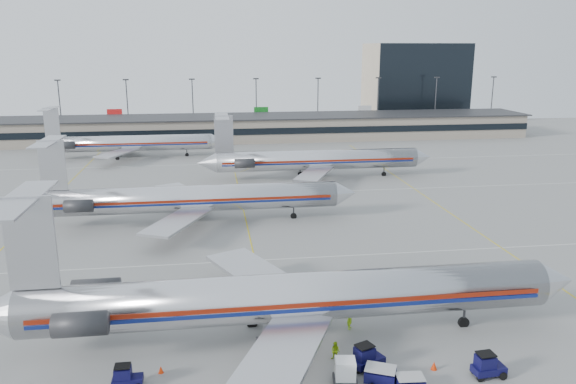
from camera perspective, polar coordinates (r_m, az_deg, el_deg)
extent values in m
plane|color=gray|center=(55.45, -2.49, -10.69)|extent=(260.00, 260.00, 0.00)
cube|color=silver|center=(64.61, -3.37, -6.95)|extent=(160.00, 0.15, 0.02)
cube|color=gray|center=(149.49, -6.21, 6.44)|extent=(160.00, 16.00, 6.00)
cube|color=black|center=(141.45, -6.10, 6.07)|extent=(160.00, 0.20, 1.60)
cube|color=#2D2D30|center=(149.10, -6.24, 7.61)|extent=(162.00, 17.00, 0.30)
cylinder|color=#38383D|center=(167.71, -22.13, 7.88)|extent=(0.30, 0.30, 15.00)
cube|color=#2D2D30|center=(167.16, -22.38, 10.46)|extent=(1.60, 0.40, 0.35)
cylinder|color=#38383D|center=(164.32, -15.98, 8.27)|extent=(0.30, 0.30, 15.00)
cube|color=#2D2D30|center=(163.75, -16.17, 10.91)|extent=(1.60, 0.40, 0.35)
cylinder|color=#38383D|center=(162.85, -9.63, 8.56)|extent=(0.30, 0.30, 15.00)
cube|color=#2D2D30|center=(162.28, -9.75, 11.23)|extent=(1.60, 0.40, 0.35)
cylinder|color=#38383D|center=(163.37, -3.24, 8.76)|extent=(0.30, 0.30, 15.00)
cube|color=#2D2D30|center=(162.80, -3.28, 11.42)|extent=(1.60, 0.40, 0.35)
cylinder|color=#38383D|center=(165.84, 3.04, 8.85)|extent=(0.30, 0.30, 15.00)
cube|color=#2D2D30|center=(165.28, 3.08, 11.47)|extent=(1.60, 0.40, 0.35)
cylinder|color=#38383D|center=(170.20, 9.07, 8.83)|extent=(0.30, 0.30, 15.00)
cube|color=#2D2D30|center=(169.66, 9.18, 11.38)|extent=(1.60, 0.40, 0.35)
cylinder|color=#38383D|center=(176.30, 14.74, 8.73)|extent=(0.30, 0.30, 15.00)
cube|color=#2D2D30|center=(175.77, 14.90, 11.19)|extent=(1.60, 0.40, 0.35)
cylinder|color=#38383D|center=(183.96, 19.99, 8.56)|extent=(0.30, 0.30, 15.00)
cube|color=#2D2D30|center=(183.45, 20.19, 10.92)|extent=(1.60, 0.40, 0.35)
cube|color=tan|center=(190.40, 12.70, 10.75)|extent=(30.00, 20.00, 25.00)
cylinder|color=silver|center=(46.68, 0.53, -10.63)|extent=(42.88, 3.97, 3.97)
cone|color=silver|center=(54.85, 25.47, -8.18)|extent=(3.43, 3.97, 3.97)
cube|color=maroon|center=(44.84, 0.91, -11.51)|extent=(40.74, 0.05, 0.38)
cube|color=navy|center=(45.03, 0.91, -12.00)|extent=(40.74, 0.05, 0.30)
cube|color=#BBBBC0|center=(53.71, -2.97, -8.43)|extent=(9.97, 14.53, 0.34)
cube|color=#BBBBC0|center=(40.36, -0.96, -16.66)|extent=(9.97, 14.53, 0.34)
cube|color=#BBBBC0|center=(46.16, -24.69, -4.78)|extent=(3.64, 0.27, 7.29)
cube|color=#BBBBC0|center=(45.33, -25.53, -0.68)|extent=(2.57, 11.26, 0.19)
cylinder|color=#2D2D30|center=(49.87, -18.89, -9.35)|extent=(3.86, 1.82, 1.82)
cylinder|color=#2D2D30|center=(44.45, -20.32, -12.48)|extent=(3.86, 1.82, 1.82)
cylinder|color=#2D2D30|center=(52.12, 17.45, -12.03)|extent=(0.21, 0.21, 1.77)
cylinder|color=#2D2D30|center=(45.41, -3.15, -15.49)|extent=(0.21, 0.21, 1.77)
cylinder|color=#2D2D30|center=(49.92, -3.67, -12.57)|extent=(0.21, 0.21, 1.77)
cylinder|color=black|center=(52.34, 17.40, -12.53)|extent=(0.96, 0.32, 0.96)
cylinder|color=silver|center=(78.22, -9.45, -0.66)|extent=(39.36, 3.64, 3.64)
cone|color=silver|center=(80.46, 5.85, -0.11)|extent=(3.15, 3.64, 3.64)
cone|color=#BBBBC0|center=(81.72, -24.66, -1.15)|extent=(3.54, 3.64, 3.64)
cube|color=maroon|center=(76.42, -9.48, -0.90)|extent=(37.40, 0.05, 0.34)
cube|color=navy|center=(76.52, -9.47, -1.19)|extent=(37.40, 0.05, 0.28)
cube|color=#BBBBC0|center=(85.21, -10.65, -0.15)|extent=(9.15, 13.34, 0.31)
cube|color=#BBBBC0|center=(71.96, -11.09, -2.88)|extent=(9.15, 13.34, 0.31)
cube|color=#BBBBC0|center=(79.71, -22.81, 2.50)|extent=(3.35, 0.25, 6.69)
cube|color=#BBBBC0|center=(79.26, -23.23, 4.72)|extent=(2.36, 10.33, 0.18)
cylinder|color=#2D2D30|center=(82.61, -19.70, -0.30)|extent=(3.54, 1.67, 1.67)
cylinder|color=#2D2D30|center=(77.31, -20.50, -1.34)|extent=(3.54, 1.67, 1.67)
cylinder|color=#2D2D30|center=(79.74, 0.58, -2.13)|extent=(0.20, 0.20, 1.62)
cylinder|color=#2D2D30|center=(76.83, -11.61, -3.08)|extent=(0.20, 0.20, 1.62)
cylinder|color=#2D2D30|center=(81.34, -11.42, -2.09)|extent=(0.20, 0.20, 1.62)
cylinder|color=black|center=(79.87, 0.58, -2.45)|extent=(0.89, 0.30, 0.89)
cylinder|color=silver|center=(104.15, 3.06, 3.27)|extent=(37.34, 3.64, 3.64)
cone|color=silver|center=(109.80, 13.50, 3.47)|extent=(3.14, 3.64, 3.64)
cone|color=#BBBBC0|center=(102.26, -8.27, 2.94)|extent=(3.54, 3.64, 3.64)
cube|color=maroon|center=(102.36, 3.25, 3.16)|extent=(35.47, 0.05, 0.34)
cube|color=navy|center=(102.44, 3.25, 2.94)|extent=(35.47, 0.05, 0.28)
cube|color=#BBBBC0|center=(110.63, 1.37, 3.43)|extent=(9.14, 13.32, 0.31)
cube|color=#BBBBC0|center=(97.37, 2.69, 1.90)|extent=(9.14, 13.32, 0.31)
cube|color=#BBBBC0|center=(101.40, -6.54, 5.86)|extent=(3.34, 0.25, 6.68)
cube|color=#BBBBC0|center=(100.98, -6.76, 7.62)|extent=(2.36, 10.32, 0.18)
cylinder|color=#2D2D30|center=(105.12, -4.63, 3.52)|extent=(3.54, 1.67, 1.67)
cylinder|color=#2D2D30|center=(99.63, -4.43, 2.91)|extent=(3.54, 1.67, 1.67)
cylinder|color=#2D2D30|center=(107.83, 9.72, 2.04)|extent=(0.20, 0.20, 1.62)
cylinder|color=#2D2D30|center=(101.90, 1.66, 1.53)|extent=(0.20, 0.20, 1.62)
cylinder|color=#2D2D30|center=(106.44, 1.24, 2.09)|extent=(0.20, 0.20, 1.62)
cylinder|color=black|center=(107.93, 9.71, 1.80)|extent=(0.88, 0.29, 0.88)
cylinder|color=silver|center=(128.56, -15.66, 4.80)|extent=(35.15, 3.42, 3.42)
cone|color=silver|center=(127.43, -7.12, 5.14)|extent=(2.96, 3.42, 3.42)
cone|color=#BBBBC0|center=(132.51, -23.95, 4.37)|extent=(3.33, 3.42, 3.42)
cube|color=maroon|center=(126.86, -15.77, 4.73)|extent=(33.39, 0.05, 0.32)
cube|color=navy|center=(126.92, -15.75, 4.57)|extent=(33.39, 0.05, 0.26)
cube|color=#BBBBC0|center=(135.30, -16.07, 4.83)|extent=(8.60, 12.54, 0.30)
cube|color=#BBBBC0|center=(122.67, -16.87, 3.83)|extent=(8.60, 12.54, 0.30)
cube|color=#BBBBC0|center=(131.05, -22.88, 6.53)|extent=(3.15, 0.23, 6.29)
cube|color=#BBBBC0|center=(130.80, -23.12, 7.80)|extent=(2.22, 9.71, 0.17)
cylinder|color=#2D2D30|center=(133.42, -21.06, 4.83)|extent=(3.33, 1.57, 1.57)
cylinder|color=#2D2D30|center=(128.35, -21.57, 4.43)|extent=(3.33, 1.57, 1.57)
cylinder|color=#2D2D30|center=(127.93, -10.24, 3.93)|extent=(0.19, 0.19, 1.53)
cylinder|color=#2D2D30|center=(127.22, -16.95, 3.48)|extent=(0.19, 0.19, 1.53)
cylinder|color=#2D2D30|center=(131.54, -16.67, 3.84)|extent=(0.19, 0.19, 1.53)
cylinder|color=black|center=(128.01, -10.23, 3.74)|extent=(0.83, 0.28, 0.83)
cube|color=#0A0934|center=(43.74, -15.97, -17.90)|extent=(2.13, 1.07, 0.48)
cube|color=#0A0934|center=(43.48, -16.42, -17.24)|extent=(1.16, 0.97, 0.87)
cube|color=black|center=(43.18, -16.48, -16.58)|extent=(1.11, 0.92, 0.08)
cylinder|color=black|center=(44.17, -14.82, -17.86)|extent=(0.54, 0.17, 0.54)
cylinder|color=black|center=(44.40, -16.90, -17.84)|extent=(0.54, 0.17, 0.54)
cube|color=#0A0934|center=(44.60, 8.16, -16.64)|extent=(2.72, 2.07, 0.55)
cube|color=#0A0934|center=(44.18, 7.77, -15.95)|extent=(1.66, 1.54, 1.00)
cube|color=black|center=(43.85, 7.80, -15.20)|extent=(1.58, 1.47, 0.09)
cylinder|color=black|center=(45.44, 9.07, -16.49)|extent=(0.62, 0.20, 0.62)
cylinder|color=black|center=(44.54, 9.50, -17.20)|extent=(0.62, 0.20, 0.62)
cylinder|color=black|center=(44.99, 6.82, -16.74)|extent=(0.62, 0.20, 0.62)
cylinder|color=black|center=(44.08, 7.20, -17.46)|extent=(0.62, 0.20, 0.62)
cube|color=#0A0934|center=(45.71, 19.71, -16.60)|extent=(2.47, 1.37, 0.54)
cube|color=#0A0934|center=(45.24, 19.41, -15.96)|extent=(1.38, 1.18, 0.98)
cube|color=black|center=(44.93, 19.48, -15.24)|extent=(1.32, 1.12, 0.09)
cylinder|color=black|center=(46.64, 20.35, -16.42)|extent=(0.61, 0.20, 0.61)
cylinder|color=black|center=(45.83, 21.01, -17.06)|extent=(0.61, 0.20, 0.61)
cylinder|color=black|center=(45.90, 18.36, -16.77)|extent=(0.61, 0.20, 0.61)
cylinder|color=black|center=(45.08, 18.99, -17.44)|extent=(0.61, 0.20, 0.61)
cube|color=#0A0934|center=(43.07, 9.36, -17.89)|extent=(2.59, 2.26, 0.80)
cube|color=#A3A3A3|center=(42.77, 9.39, -17.24)|extent=(2.59, 2.26, 0.07)
cylinder|color=black|center=(44.02, 10.13, -17.80)|extent=(0.41, 0.16, 0.41)
cylinder|color=black|center=(43.02, 10.67, -18.66)|extent=(0.41, 0.16, 0.41)
cylinder|color=black|center=(43.60, 8.03, -18.06)|extent=(0.41, 0.16, 0.41)
cube|color=#0A0934|center=(42.73, 12.29, -18.44)|extent=(2.02, 1.46, 0.71)
cube|color=#A3A3A3|center=(42.46, 12.33, -17.86)|extent=(2.02, 1.46, 0.06)
cylinder|color=black|center=(43.60, 12.92, -18.34)|extent=(0.37, 0.14, 0.37)
cylinder|color=black|center=(43.16, 11.06, -18.60)|extent=(0.37, 0.14, 0.37)
cube|color=#2D2D30|center=(43.02, 5.81, -18.41)|extent=(1.92, 1.68, 0.29)
cube|color=white|center=(42.56, 5.84, -17.43)|extent=(1.62, 1.54, 1.44)
cylinder|color=black|center=(43.70, 6.51, -18.05)|extent=(0.23, 0.12, 0.23)
cylinder|color=black|center=(43.42, 4.70, -18.24)|extent=(0.23, 0.12, 0.23)
cube|color=#A3A3A3|center=(48.53, -0.45, -13.96)|extent=(3.74, 1.92, 0.49)
cube|color=#2D2D30|center=(48.08, 0.27, -12.72)|extent=(3.71, 1.55, 1.27)
cylinder|color=black|center=(49.27, 0.99, -13.77)|extent=(0.49, 0.16, 0.49)
cylinder|color=black|center=(48.32, 1.20, -14.37)|extent=(0.49, 0.16, 0.49)
cylinder|color=black|center=(48.97, -2.07, -13.96)|extent=(0.49, 0.16, 0.49)
cylinder|color=black|center=(48.02, -1.93, -14.57)|extent=(0.49, 0.16, 0.49)
imported|color=#9EE515|center=(49.73, 6.32, -12.63)|extent=(0.73, 0.84, 1.96)
imported|color=#98CB13|center=(45.26, 4.84, -15.81)|extent=(0.94, 0.92, 1.53)
cone|color=red|center=(45.55, 14.61, -16.70)|extent=(0.60, 0.60, 0.65)
cone|color=red|center=(44.85, -12.79, -17.18)|extent=(0.47, 0.47, 0.56)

